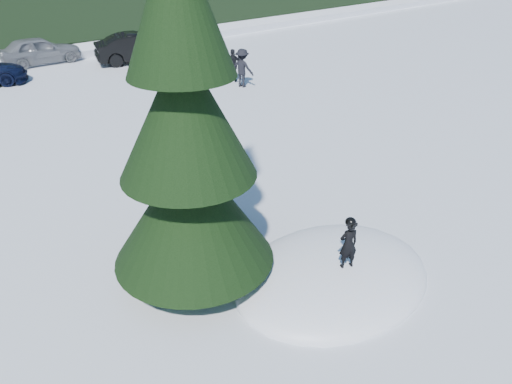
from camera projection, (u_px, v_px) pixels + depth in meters
ground at (332, 278)px, 10.45m from camera, size 200.00×200.00×0.00m
snow_mound at (332, 278)px, 10.45m from camera, size 4.48×3.52×0.96m
spruce_tall at (186, 129)px, 8.85m from camera, size 3.20×3.20×8.60m
spruce_short at (193, 153)px, 10.94m from camera, size 2.20×2.20×5.37m
child_skier at (348, 244)px, 9.76m from camera, size 0.45×0.38×1.06m
adult_0 at (172, 84)px, 20.52m from camera, size 0.71×0.84×1.50m
adult_1 at (233, 66)px, 23.21m from camera, size 0.94×0.81×1.52m
adult_2 at (242, 68)px, 22.45m from camera, size 0.97×1.25×1.70m
car_4 at (39, 50)px, 26.26m from camera, size 4.22×1.77×1.43m
car_5 at (140, 48)px, 26.61m from camera, size 4.92×2.95×1.53m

